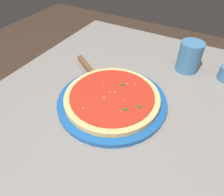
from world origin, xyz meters
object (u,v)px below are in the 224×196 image
Objects in this scene: serving_plate at (112,101)px; pizza_server at (91,71)px; pizza at (112,97)px; cup_tall_drink at (189,57)px.

serving_plate is 0.16m from pizza_server.
pizza is at bearing 57.62° from pizza_server.
pizza is 2.66× the size of cup_tall_drink.
serving_plate is at bearing 57.61° from pizza_server.
cup_tall_drink is (-0.21, 0.29, 0.04)m from pizza_server.
pizza_server is (-0.09, -0.14, 0.01)m from serving_plate.
cup_tall_drink is (-0.30, 0.16, 0.03)m from pizza.
serving_plate is at bearing -27.65° from cup_tall_drink.
cup_tall_drink is at bearing 152.36° from pizza.
pizza_server is at bearing -122.39° from serving_plate.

